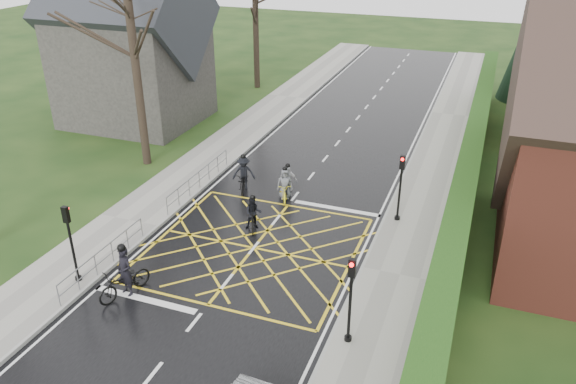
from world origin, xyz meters
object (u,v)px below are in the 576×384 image
Objects in this scene: cyclist_lead at (284,188)px; cyclist_mid at (243,177)px; cyclist_front at (287,184)px; cyclist_back at (253,216)px; cyclist_rear at (125,279)px.

cyclist_mid is at bearing 149.84° from cyclist_lead.
cyclist_back is at bearing -111.12° from cyclist_front.
cyclist_rear reaches higher than cyclist_lead.
cyclist_mid is at bearing 106.47° from cyclist_rear.
cyclist_back is 0.96× the size of cyclist_front.
cyclist_rear is 1.37× the size of cyclist_back.
cyclist_back is at bearing -80.76° from cyclist_mid.
cyclist_front is at bearing 93.25° from cyclist_rear.
cyclist_lead is at bearing 62.23° from cyclist_back.
cyclist_mid is 1.13× the size of cyclist_lead.
cyclist_back is 0.82× the size of cyclist_mid.
cyclist_rear is 6.38m from cyclist_back.
cyclist_front is at bearing 62.74° from cyclist_back.
cyclist_lead is (2.62, 9.09, -0.10)m from cyclist_rear.
cyclist_front is 0.96× the size of cyclist_lead.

